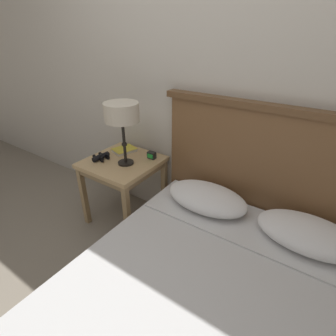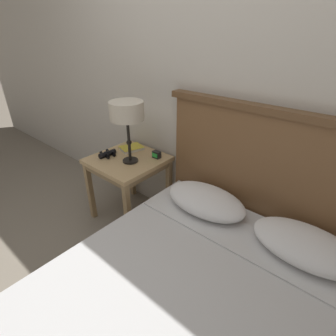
{
  "view_description": "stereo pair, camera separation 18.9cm",
  "coord_description": "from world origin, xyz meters",
  "px_view_note": "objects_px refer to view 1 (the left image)",
  "views": [
    {
      "loc": [
        0.94,
        -0.65,
        1.6
      ],
      "look_at": [
        0.01,
        0.73,
        0.71
      ],
      "focal_mm": 28.0,
      "sensor_mm": 36.0,
      "label": 1
    },
    {
      "loc": [
        1.09,
        -0.53,
        1.6
      ],
      "look_at": [
        0.01,
        0.73,
        0.71
      ],
      "focal_mm": 28.0,
      "sensor_mm": 36.0,
      "label": 2
    }
  ],
  "objects_px": {
    "nightstand": "(123,169)",
    "bed": "(211,304)",
    "binoculars_pair": "(101,157)",
    "table_lamp": "(122,114)",
    "book_on_nightstand": "(124,150)",
    "alarm_clock": "(152,155)"
  },
  "relations": [
    {
      "from": "table_lamp",
      "to": "alarm_clock",
      "type": "bearing_deg",
      "value": 57.99
    },
    {
      "from": "bed",
      "to": "binoculars_pair",
      "type": "bearing_deg",
      "value": 160.3
    },
    {
      "from": "bed",
      "to": "table_lamp",
      "type": "xyz_separation_m",
      "value": [
        -1.06,
        0.52,
        0.76
      ]
    },
    {
      "from": "book_on_nightstand",
      "to": "alarm_clock",
      "type": "xyz_separation_m",
      "value": [
        0.3,
        0.02,
        0.02
      ]
    },
    {
      "from": "nightstand",
      "to": "binoculars_pair",
      "type": "bearing_deg",
      "value": -152.48
    },
    {
      "from": "book_on_nightstand",
      "to": "alarm_clock",
      "type": "relative_size",
      "value": 3.31
    },
    {
      "from": "bed",
      "to": "nightstand",
      "type": "bearing_deg",
      "value": 154.11
    },
    {
      "from": "binoculars_pair",
      "to": "book_on_nightstand",
      "type": "bearing_deg",
      "value": 77.38
    },
    {
      "from": "table_lamp",
      "to": "bed",
      "type": "bearing_deg",
      "value": -26.22
    },
    {
      "from": "binoculars_pair",
      "to": "nightstand",
      "type": "bearing_deg",
      "value": 27.52
    },
    {
      "from": "table_lamp",
      "to": "book_on_nightstand",
      "type": "distance_m",
      "value": 0.47
    },
    {
      "from": "bed",
      "to": "binoculars_pair",
      "type": "relative_size",
      "value": 11.61
    },
    {
      "from": "table_lamp",
      "to": "binoculars_pair",
      "type": "relative_size",
      "value": 3.13
    },
    {
      "from": "nightstand",
      "to": "bed",
      "type": "height_order",
      "value": "bed"
    },
    {
      "from": "table_lamp",
      "to": "nightstand",
      "type": "bearing_deg",
      "value": 159.74
    },
    {
      "from": "table_lamp",
      "to": "binoculars_pair",
      "type": "height_order",
      "value": "table_lamp"
    },
    {
      "from": "bed",
      "to": "alarm_clock",
      "type": "height_order",
      "value": "bed"
    },
    {
      "from": "nightstand",
      "to": "binoculars_pair",
      "type": "distance_m",
      "value": 0.21
    },
    {
      "from": "table_lamp",
      "to": "alarm_clock",
      "type": "distance_m",
      "value": 0.45
    },
    {
      "from": "nightstand",
      "to": "table_lamp",
      "type": "height_order",
      "value": "table_lamp"
    },
    {
      "from": "table_lamp",
      "to": "binoculars_pair",
      "type": "xyz_separation_m",
      "value": [
        -0.23,
        -0.06,
        -0.39
      ]
    },
    {
      "from": "nightstand",
      "to": "bed",
      "type": "xyz_separation_m",
      "value": [
        1.12,
        -0.54,
        -0.26
      ]
    }
  ]
}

